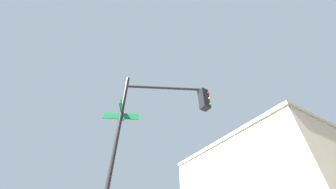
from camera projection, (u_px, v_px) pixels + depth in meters
name	position (u px, v px, depth m)	size (l,w,h in m)	color
traffic_signal_near	(160.00, 120.00, 6.04)	(1.84, 3.18, 6.03)	black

